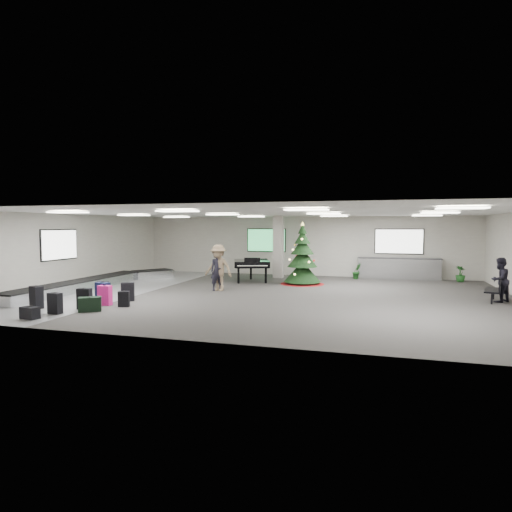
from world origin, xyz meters
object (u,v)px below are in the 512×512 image
(bench, at_px, (496,287))
(service_counter, at_px, (399,268))
(christmas_tree, at_px, (302,263))
(baggage_carousel, at_px, (97,283))
(potted_plant_right, at_px, (461,274))
(potted_plant_left, at_px, (357,271))
(grand_piano, at_px, (252,264))
(traveler_b, at_px, (219,268))
(traveler_a, at_px, (218,271))
(pink_suitcase, at_px, (105,295))
(traveler_bench, at_px, (500,280))

(bench, bearing_deg, service_counter, 132.55)
(christmas_tree, bearing_deg, baggage_carousel, -157.29)
(christmas_tree, distance_m, potted_plant_right, 7.76)
(baggage_carousel, bearing_deg, potted_plant_left, 29.66)
(grand_piano, relative_size, potted_plant_left, 3.23)
(traveler_b, bearing_deg, bench, 10.84)
(traveler_a, xyz_separation_m, potted_plant_left, (5.39, 5.55, -0.44))
(service_counter, relative_size, pink_suitcase, 5.86)
(bench, height_order, traveler_a, traveler_a)
(bench, xyz_separation_m, traveler_bench, (0.10, -0.02, 0.27))
(service_counter, relative_size, christmas_tree, 1.40)
(service_counter, bearing_deg, baggage_carousel, -152.33)
(bench, relative_size, potted_plant_right, 1.97)
(baggage_carousel, distance_m, potted_plant_right, 16.91)
(christmas_tree, bearing_deg, pink_suitcase, -127.90)
(bench, xyz_separation_m, traveler_b, (-10.38, -0.21, 0.44))
(service_counter, xyz_separation_m, bench, (3.01, -5.95, -0.03))
(pink_suitcase, bearing_deg, traveler_a, 57.73)
(pink_suitcase, distance_m, potted_plant_right, 16.14)
(pink_suitcase, relative_size, traveler_a, 0.42)
(traveler_a, height_order, potted_plant_left, traveler_a)
(traveler_bench, height_order, potted_plant_right, traveler_bench)
(baggage_carousel, relative_size, traveler_a, 5.88)
(bench, bearing_deg, potted_plant_left, 148.99)
(potted_plant_left, bearing_deg, potted_plant_right, 2.59)
(service_counter, distance_m, traveler_a, 9.64)
(traveler_b, relative_size, traveler_bench, 1.21)
(christmas_tree, xyz_separation_m, potted_plant_right, (7.20, 2.83, -0.60))
(baggage_carousel, bearing_deg, grand_piano, 32.57)
(traveler_b, xyz_separation_m, potted_plant_left, (5.33, 5.58, -0.57))
(baggage_carousel, distance_m, christmas_tree, 9.21)
(traveler_bench, bearing_deg, traveler_b, -40.73)
(bench, distance_m, traveler_b, 10.39)
(potted_plant_right, bearing_deg, baggage_carousel, -157.86)
(christmas_tree, distance_m, traveler_b, 4.22)
(service_counter, xyz_separation_m, traveler_a, (-7.43, -6.14, 0.28))
(grand_piano, bearing_deg, traveler_b, -117.23)
(traveler_a, bearing_deg, grand_piano, 41.30)
(bench, bearing_deg, christmas_tree, 175.24)
(bench, bearing_deg, potted_plant_right, 107.68)
(traveler_b, xyz_separation_m, potted_plant_right, (10.19, 5.80, -0.57))
(christmas_tree, height_order, potted_plant_right, christmas_tree)
(grand_piano, relative_size, traveler_a, 1.53)
(traveler_bench, bearing_deg, bench, -50.52)
(potted_plant_left, bearing_deg, pink_suitcase, -129.00)
(bench, height_order, potted_plant_left, bench)
(grand_piano, height_order, traveler_b, traveler_b)
(service_counter, distance_m, bench, 6.67)
(grand_piano, xyz_separation_m, potted_plant_right, (9.72, 2.57, -0.47))
(traveler_b, bearing_deg, potted_plant_right, 39.30)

